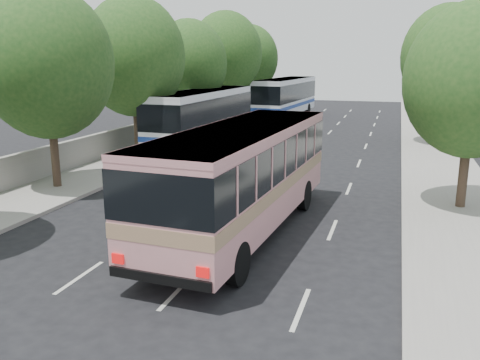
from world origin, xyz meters
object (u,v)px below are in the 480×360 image
at_px(pink_taxi, 250,165).
at_px(pink_bus, 243,168).
at_px(white_pickup, 186,154).
at_px(tour_coach_rear, 286,94).
at_px(tour_coach_front, 203,113).

bearing_deg(pink_taxi, pink_bus, -73.60).
bearing_deg(white_pickup, tour_coach_rear, 93.81).
bearing_deg(pink_taxi, tour_coach_front, 126.14).
height_order(pink_bus, white_pickup, pink_bus).
bearing_deg(tour_coach_rear, pink_taxi, -77.49).
relative_size(pink_bus, pink_taxi, 2.71).
xyz_separation_m(white_pickup, tour_coach_rear, (-0.00, 24.96, 1.48)).
bearing_deg(tour_coach_rear, tour_coach_front, -91.65).
height_order(pink_bus, tour_coach_front, tour_coach_front).
height_order(pink_bus, tour_coach_rear, tour_coach_rear).
xyz_separation_m(pink_bus, tour_coach_rear, (-5.82, 33.72, 0.08)).
distance_m(tour_coach_front, tour_coach_rear, 17.92).
bearing_deg(tour_coach_front, tour_coach_rear, 85.83).
bearing_deg(pink_bus, white_pickup, 127.26).
bearing_deg(pink_bus, tour_coach_rear, 103.45).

